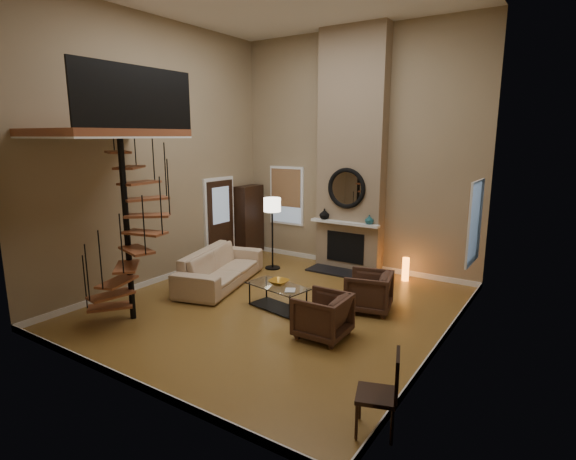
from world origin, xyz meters
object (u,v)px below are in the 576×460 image
Objects in this scene: hutch at (249,219)px; accent_lamp at (406,270)px; floor_lamp at (272,210)px; coffee_table at (277,294)px; side_chair at (385,389)px; armchair_near at (373,292)px; sofa at (220,267)px; armchair_far at (327,317)px.

hutch is 4.35m from accent_lamp.
hutch is 1.59m from floor_lamp.
side_chair is at bearing -37.98° from coffee_table.
floor_lamp reaches higher than armchair_near.
sofa is 3.17× the size of armchair_far.
armchair_far is at bearing 133.21° from side_chair.
armchair_near is 1.02× the size of armchair_far.
armchair_far is at bearing -124.11° from sofa.
accent_lamp is at bearing 106.54° from side_chair.
armchair_near is at bearing 172.58° from armchair_far.
sofa is at bearing 149.74° from side_chair.
hutch is 1.05× the size of floor_lamp.
armchair_near reaches higher than accent_lamp.
hutch is at bearing -179.05° from accent_lamp.
side_chair is at bearing 11.34° from armchair_near.
hutch is 3.36× the size of accent_lamp.
floor_lamp is at bearing 136.00° from side_chair.
hutch reaches higher than coffee_table.
floor_lamp is at bearing 127.19° from coffee_table.
coffee_table is at bearing -52.81° from floor_lamp.
coffee_table is at bearing -114.83° from armchair_far.
coffee_table is 2.34× the size of accent_lamp.
armchair_near is 1.74m from coffee_table.
sofa is 2.68× the size of side_chair.
coffee_table is 1.34× the size of side_chair.
armchair_near is (3.30, 0.41, -0.04)m from sofa.
accent_lamp is at bearing 0.95° from hutch.
armchair_far is (4.21, -3.42, -0.60)m from hutch.
armchair_far is 0.85× the size of side_chair.
sofa is at bearing -98.51° from floor_lamp.
armchair_far is 1.47m from coffee_table.
armchair_near is at bearing -24.14° from hutch.
sofa is 2.00× the size of coffee_table.
accent_lamp is at bearing 177.44° from armchair_far.
side_chair is (1.63, -1.73, 0.17)m from armchair_far.
armchair_far is at bearing -39.08° from hutch.
accent_lamp is (0.08, 3.49, -0.10)m from armchair_far.
side_chair reaches higher than sofa.
side_chair reaches higher than accent_lamp.
side_chair is at bearing -135.91° from sofa.
hutch reaches higher than floor_lamp.
side_chair is (4.77, -2.78, 0.13)m from sofa.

